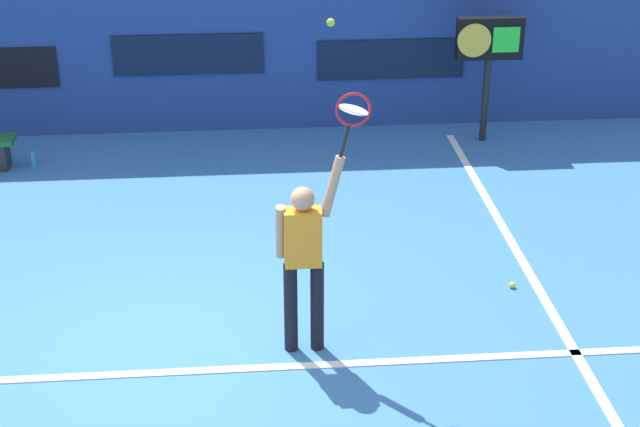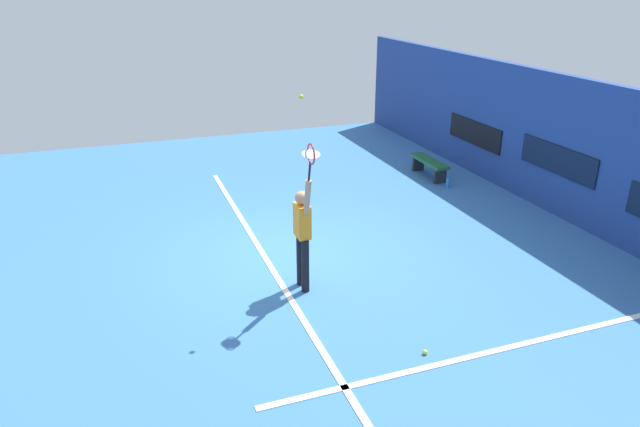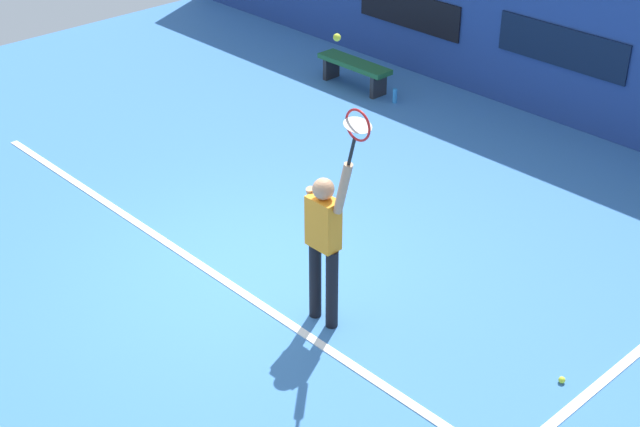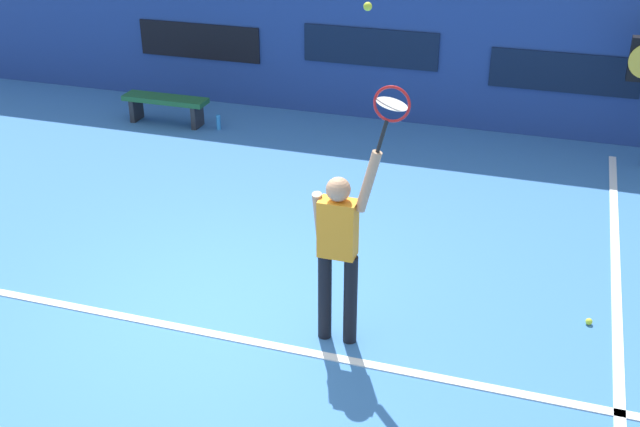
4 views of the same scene
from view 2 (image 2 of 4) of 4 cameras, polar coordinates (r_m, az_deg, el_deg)
The scene contains 12 objects.
ground_plane at distance 10.70m, azimuth -3.60°, elevation -4.07°, with size 18.00×18.00×0.00m, color #3870B2.
back_wall at distance 13.14m, azimuth 22.94°, elevation 6.06°, with size 18.00×0.20×2.92m, color navy.
sponsor_banner_center at distance 13.13m, azimuth 22.38°, elevation 4.93°, with size 2.20×0.03×0.60m, color #0C1933.
sponsor_banner_portside at distance 15.42m, azimuth 15.00°, elevation 7.70°, with size 2.20×0.03×0.60m, color black.
court_baseline at distance 10.61m, azimuth -5.46°, elevation -4.32°, with size 10.00×0.10×0.01m, color white.
court_sideline at distance 8.53m, azimuth 17.65°, elevation -12.63°, with size 0.10×7.00×0.01m, color white.
tennis_player at distance 9.15m, azimuth -1.72°, elevation -1.78°, with size 0.63×0.31×1.98m.
tennis_racket at distance 8.29m, azimuth -0.91°, elevation 5.69°, with size 0.38×0.27×0.63m.
tennis_ball at distance 8.26m, azimuth -1.87°, elevation 11.44°, with size 0.07×0.07×0.07m, color #CCE033.
court_bench at distance 15.02m, azimuth 10.73°, elevation 4.84°, with size 1.40×0.36×0.45m.
water_bottle at distance 14.34m, azimuth 12.49°, elevation 2.95°, with size 0.07×0.07×0.24m, color #338CD8.
spare_ball at distance 8.17m, azimuth 10.34°, elevation -13.32°, with size 0.07×0.07×0.07m, color #CCE033.
Camera 2 is at (9.22, -2.64, 4.74)m, focal length 32.40 mm.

